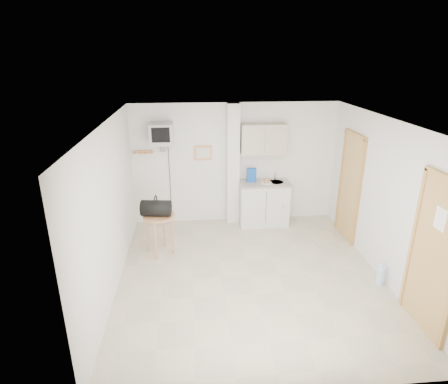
{
  "coord_description": "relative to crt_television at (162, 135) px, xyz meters",
  "views": [
    {
      "loc": [
        -0.9,
        -5.17,
        3.42
      ],
      "look_at": [
        -0.37,
        0.6,
        1.25
      ],
      "focal_mm": 30.0,
      "sensor_mm": 36.0,
      "label": 1
    }
  ],
  "objects": [
    {
      "name": "duffel_bag",
      "position": [
        -0.08,
        -1.13,
        -1.05
      ],
      "size": [
        0.54,
        0.35,
        0.38
      ],
      "rotation": [
        0.0,
        0.0,
        -0.13
      ],
      "color": "black",
      "rests_on": "round_table"
    },
    {
      "name": "ground",
      "position": [
        1.45,
        -2.02,
        -1.94
      ],
      "size": [
        4.5,
        4.5,
        0.0
      ],
      "primitive_type": "plane",
      "color": "#B4AB93",
      "rests_on": "ground"
    },
    {
      "name": "round_table",
      "position": [
        -0.05,
        -1.11,
        -1.31
      ],
      "size": [
        0.56,
        0.56,
        0.74
      ],
      "rotation": [
        0.0,
        0.0,
        -0.24
      ],
      "color": "#BB7B48",
      "rests_on": "ground"
    },
    {
      "name": "kitchenette",
      "position": [
        2.02,
        -0.02,
        -1.13
      ],
      "size": [
        1.03,
        0.58,
        2.1
      ],
      "color": "silver",
      "rests_on": "ground"
    },
    {
      "name": "crt_television",
      "position": [
        0.0,
        0.0,
        0.0
      ],
      "size": [
        0.44,
        0.45,
        2.15
      ],
      "color": "slate",
      "rests_on": "ground"
    },
    {
      "name": "water_bottle",
      "position": [
        3.43,
        -2.44,
        -1.77
      ],
      "size": [
        0.12,
        0.12,
        0.36
      ],
      "color": "#B4D1FA",
      "rests_on": "ground"
    },
    {
      "name": "room_envelope",
      "position": [
        1.69,
        -1.93,
        -0.4
      ],
      "size": [
        4.24,
        4.54,
        2.55
      ],
      "color": "white",
      "rests_on": "ground"
    }
  ]
}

